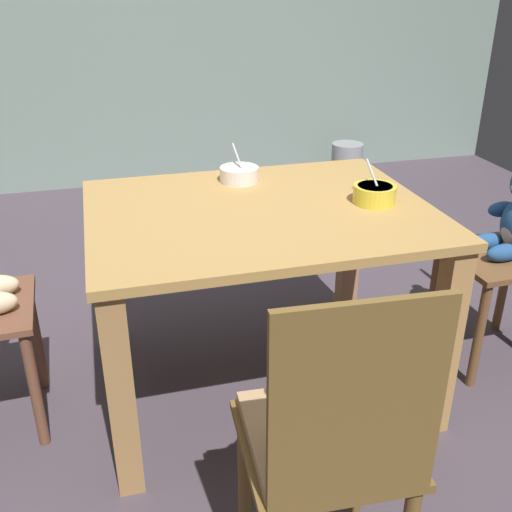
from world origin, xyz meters
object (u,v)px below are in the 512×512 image
Objects in this scene: dining_table at (260,246)px; porridge_bowl_white_far_center at (239,174)px; teddy_chair_near_front at (332,420)px; metal_pail at (347,163)px; porridge_bowl_yellow_near_right at (374,194)px.

porridge_bowl_white_far_center reaches higher than dining_table.
teddy_chair_near_front is 3.21× the size of metal_pail.
porridge_bowl_white_far_center is (0.00, 0.29, 0.17)m from dining_table.
metal_pail is at bearing 59.66° from dining_table.
porridge_bowl_white_far_center is at bearing -124.09° from metal_pail.
dining_table is 0.87m from teddy_chair_near_front.
porridge_bowl_white_far_center is 2.32m from metal_pail.
teddy_chair_near_front is (-0.07, -0.86, -0.02)m from dining_table.
porridge_bowl_yellow_near_right is (0.39, -0.34, 0.00)m from porridge_bowl_white_far_center.
teddy_chair_near_front is 5.99× the size of porridge_bowl_yellow_near_right.
teddy_chair_near_front is at bearing -94.93° from dining_table.
dining_table is at bearing 172.41° from porridge_bowl_yellow_near_right.
porridge_bowl_white_far_center is 1.01× the size of porridge_bowl_yellow_near_right.
teddy_chair_near_front reaches higher than metal_pail.
porridge_bowl_yellow_near_right is at bearing -7.59° from dining_table.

